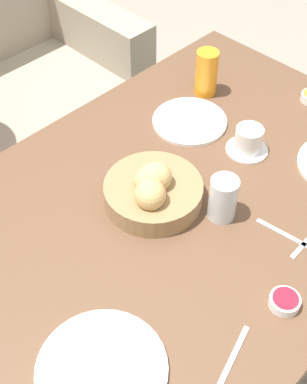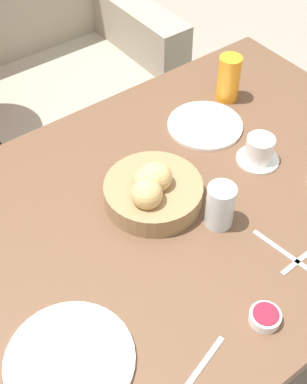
% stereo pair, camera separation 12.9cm
% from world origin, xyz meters
% --- Properties ---
extents(ground_plane, '(10.00, 10.00, 0.00)m').
position_xyz_m(ground_plane, '(0.00, 0.00, 0.00)').
color(ground_plane, gray).
extents(dining_table, '(1.44, 0.93, 0.71)m').
position_xyz_m(dining_table, '(0.00, 0.00, 0.62)').
color(dining_table, brown).
rests_on(dining_table, ground_plane).
extents(bread_basket, '(0.24, 0.24, 0.11)m').
position_xyz_m(bread_basket, '(-0.00, 0.05, 0.75)').
color(bread_basket, '#99754C').
rests_on(bread_basket, dining_table).
extents(plate_near_left, '(0.25, 0.25, 0.01)m').
position_xyz_m(plate_near_left, '(-0.38, -0.19, 0.71)').
color(plate_near_left, white).
rests_on(plate_near_left, dining_table).
extents(plate_far_center, '(0.21, 0.21, 0.01)m').
position_xyz_m(plate_far_center, '(0.29, 0.19, 0.71)').
color(plate_far_center, white).
rests_on(plate_far_center, dining_table).
extents(juice_glass, '(0.07, 0.07, 0.14)m').
position_xyz_m(juice_glass, '(0.42, 0.25, 0.78)').
color(juice_glass, orange).
rests_on(juice_glass, dining_table).
extents(water_tumbler, '(0.07, 0.07, 0.11)m').
position_xyz_m(water_tumbler, '(0.08, -0.10, 0.76)').
color(water_tumbler, silver).
rests_on(water_tumbler, dining_table).
extents(coffee_cup, '(0.11, 0.11, 0.07)m').
position_xyz_m(coffee_cup, '(0.31, -0.00, 0.74)').
color(coffee_cup, white).
rests_on(coffee_cup, dining_table).
extents(jam_bowl_berry, '(0.07, 0.07, 0.03)m').
position_xyz_m(jam_bowl_berry, '(-0.02, -0.35, 0.72)').
color(jam_bowl_berry, white).
rests_on(jam_bowl_berry, dining_table).
extents(fork_silver, '(0.18, 0.06, 0.00)m').
position_xyz_m(fork_silver, '(-0.20, -0.35, 0.71)').
color(fork_silver, '#B7B7BC').
rests_on(fork_silver, dining_table).
extents(knife_silver, '(0.03, 0.18, 0.00)m').
position_xyz_m(knife_silver, '(0.14, -0.26, 0.71)').
color(knife_silver, '#B7B7BC').
rests_on(knife_silver, dining_table).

